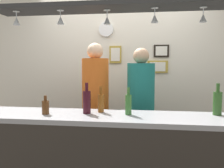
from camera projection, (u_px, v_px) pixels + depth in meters
The scene contains 19 objects.
back_wall at pixel (121, 76), 3.63m from camera, with size 4.40×0.06×2.60m, color silver.
bar_counter at pixel (103, 154), 2.10m from camera, with size 2.70×0.55×1.00m.
overhead_glass_rack at pixel (106, 7), 2.19m from camera, with size 2.20×0.36×0.04m, color black.
hanging_wineglass_far_left at pixel (17, 21), 2.27m from camera, with size 0.07×0.07×0.13m.
hanging_wineglass_left at pixel (60, 20), 2.22m from camera, with size 0.07×0.07×0.13m.
hanging_wineglass_center_left at pixel (107, 20), 2.22m from camera, with size 0.07×0.07×0.13m.
hanging_wineglass_center at pixel (155, 18), 2.13m from camera, with size 0.07×0.07×0.13m.
hanging_wineglass_center_right at pixel (203, 17), 2.10m from camera, with size 0.07×0.07×0.13m.
person_left_orange_shirt at pixel (95, 97), 3.02m from camera, with size 0.34×0.34×1.75m.
person_middle_teal_shirt at pixel (141, 102), 2.94m from camera, with size 0.34×0.34×1.68m.
bottle_wine_dark_red at pixel (87, 101), 2.28m from camera, with size 0.08×0.08×0.30m.
bottle_beer_amber_tall at pixel (101, 102), 2.34m from camera, with size 0.06×0.06×0.26m.
bottle_beer_green_import at pixel (128, 104), 2.22m from camera, with size 0.06×0.06×0.26m.
bottle_champagne_green at pixel (217, 103), 2.21m from camera, with size 0.08×0.08×0.30m.
bottle_beer_brown_stubby at pixel (45, 107), 2.25m from camera, with size 0.07×0.07×0.18m.
picture_frame_lower_pair at pixel (158, 67), 3.50m from camera, with size 0.30×0.02×0.18m.
picture_frame_crest at pixel (115, 55), 3.57m from camera, with size 0.18×0.02×0.26m.
picture_frame_upper_small at pixel (161, 51), 3.47m from camera, with size 0.22×0.02×0.18m.
wall_clock at pixel (106, 29), 3.55m from camera, with size 0.22×0.22×0.03m, color white.
Camera 1 is at (0.37, -2.51, 1.48)m, focal length 37.80 mm.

